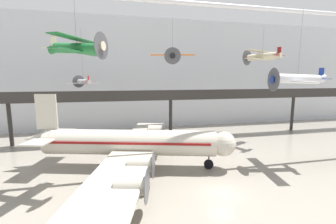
% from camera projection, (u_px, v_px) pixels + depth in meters
% --- Properties ---
extents(ground_plane, '(260.00, 260.00, 0.00)m').
position_uv_depth(ground_plane, '(222.00, 193.00, 24.63)').
color(ground_plane, gray).
extents(hangar_back_wall, '(140.00, 3.00, 27.03)m').
position_uv_depth(hangar_back_wall, '(160.00, 74.00, 57.81)').
color(hangar_back_wall, silver).
rests_on(hangar_back_wall, ground).
extents(mezzanine_walkway, '(110.00, 3.20, 10.20)m').
position_uv_depth(mezzanine_walkway, '(172.00, 98.00, 46.03)').
color(mezzanine_walkway, '#2D2B28').
rests_on(mezzanine_walkway, ground).
extents(ceiling_truss_beam, '(120.00, 0.60, 0.60)m').
position_uv_depth(ceiling_truss_beam, '(198.00, 4.00, 29.66)').
color(ceiling_truss_beam, silver).
extents(airliner_silver_main, '(29.38, 34.06, 10.34)m').
position_uv_depth(airliner_silver_main, '(129.00, 143.00, 31.33)').
color(airliner_silver_main, beige).
rests_on(airliner_silver_main, ground).
extents(suspended_plane_silver_racer, '(6.50, 5.81, 11.10)m').
position_uv_depth(suspended_plane_silver_racer, '(83.00, 82.00, 43.10)').
color(suspended_plane_silver_racer, silver).
extents(suspended_plane_cream_biplane, '(8.44, 7.42, 6.88)m').
position_uv_depth(suspended_plane_cream_biplane, '(262.00, 56.00, 42.53)').
color(suspended_plane_cream_biplane, beige).
extents(suspended_plane_white_twin, '(7.80, 9.48, 11.15)m').
position_uv_depth(suspended_plane_white_twin, '(298.00, 79.00, 31.57)').
color(suspended_plane_white_twin, silver).
extents(suspended_plane_orange_highwing, '(7.13, 5.93, 7.35)m').
position_uv_depth(suspended_plane_orange_highwing, '(173.00, 58.00, 36.41)').
color(suspended_plane_orange_highwing, orange).
extents(suspended_plane_green_biplane, '(6.83, 7.74, 7.51)m').
position_uv_depth(suspended_plane_green_biplane, '(77.00, 48.00, 24.18)').
color(suspended_plane_green_biplane, '#1E6B33').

